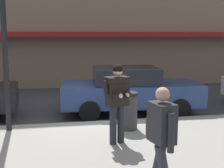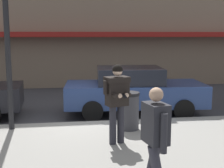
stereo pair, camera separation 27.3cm
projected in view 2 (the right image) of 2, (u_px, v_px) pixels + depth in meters
The scene contains 8 objects.
ground_plane at pixel (97, 124), 9.18m from camera, with size 80.00×80.00×0.00m, color #3D3D42.
sidewalk at pixel (157, 156), 6.52m from camera, with size 32.00×5.30×0.14m, color #99968E.
curb_paint_line at pixel (129, 122), 9.37m from camera, with size 28.00×0.12×0.01m, color silver.
parked_sedan_mid at pixel (134, 90), 10.22m from camera, with size 4.63×2.19×1.54m.
man_texting_on_phone at pixel (117, 95), 6.93m from camera, with size 0.62×0.64×1.81m.
pedestrian_with_bag at pixel (155, 135), 4.64m from camera, with size 0.39×0.72×1.70m.
street_lamp_post at pixel (6, 12), 7.72m from camera, with size 0.36×0.36×4.88m.
trash_bin at pixel (129, 111), 8.11m from camera, with size 0.55×0.55×0.98m.
Camera 2 is at (-0.84, -8.85, 2.59)m, focal length 50.00 mm.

